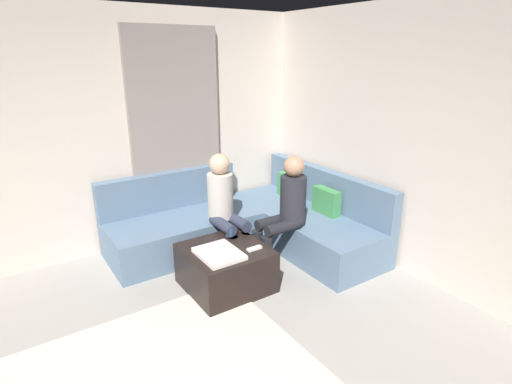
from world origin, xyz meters
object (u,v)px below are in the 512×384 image
object	(u,v)px
ottoman	(226,268)
person_on_couch_side	(225,205)
person_on_couch_back	(286,207)
game_remote	(254,248)
sectional_couch	(252,223)
coffee_mug	(230,232)

from	to	relation	value
ottoman	person_on_couch_side	size ratio (longest dim) A/B	0.63
person_on_couch_back	game_remote	bearing A→B (deg)	114.00
person_on_couch_back	ottoman	bearing A→B (deg)	95.22
person_on_couch_back	person_on_couch_side	bearing A→B (deg)	50.41
sectional_couch	game_remote	world-z (taller)	sectional_couch
sectional_couch	person_on_couch_back	xyz separation A→B (m)	(0.56, 0.06, 0.38)
person_on_couch_back	person_on_couch_side	world-z (taller)	same
sectional_couch	ottoman	world-z (taller)	sectional_couch
sectional_couch	coffee_mug	distance (m)	0.71
game_remote	person_on_couch_side	bearing A→B (deg)	174.71
ottoman	person_on_couch_back	bearing A→B (deg)	95.22
sectional_couch	person_on_couch_back	distance (m)	0.68
sectional_couch	person_on_couch_side	bearing A→B (deg)	-71.76
game_remote	person_on_couch_side	world-z (taller)	person_on_couch_side
sectional_couch	ottoman	size ratio (longest dim) A/B	3.36
sectional_couch	coffee_mug	size ratio (longest dim) A/B	26.84
coffee_mug	game_remote	distance (m)	0.40
coffee_mug	game_remote	world-z (taller)	coffee_mug
coffee_mug	ottoman	bearing A→B (deg)	-39.29
ottoman	person_on_couch_back	distance (m)	0.91
ottoman	person_on_couch_back	world-z (taller)	person_on_couch_back
game_remote	person_on_couch_side	xyz separation A→B (m)	(-0.67, 0.06, 0.23)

